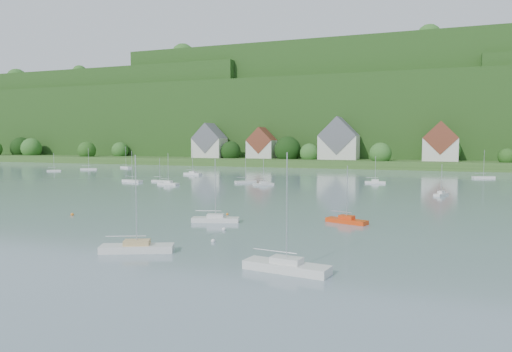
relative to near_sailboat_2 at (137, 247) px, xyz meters
The scene contains 15 objects.
far_shore_strip 174.57m from the near_sailboat_2, 94.92° to the left, with size 600.00×60.00×3.00m, color #325520.
forested_ridge 243.96m from the near_sailboat_2, 93.44° to the left, with size 620.00×181.22×69.89m.
village_building_0 175.71m from the near_sailboat_2, 113.50° to the left, with size 14.00×10.40×16.00m.
village_building_1 169.22m from the near_sailboat_2, 105.43° to the left, with size 12.00×9.36×14.00m.
village_building_2 162.53m from the near_sailboat_2, 93.53° to the left, with size 16.00×11.44×18.00m.
village_building_3 162.96m from the near_sailboat_2, 79.37° to the left, with size 13.00×10.40×15.50m.
near_sailboat_2 is the anchor object (origin of this frame).
near_sailboat_3 18.55m from the near_sailboat_2, 90.33° to the left, with size 6.62×3.53×8.61m.
near_sailboat_4 16.10m from the near_sailboat_2, ahead, with size 7.71×3.12×10.11m.
near_sailboat_5 29.19m from the near_sailboat_2, 54.89° to the left, with size 5.93×3.45×7.73m.
mooring_buoy_1 13.89m from the near_sailboat_2, 75.68° to the left, with size 0.48×0.48×0.48m, color white.
mooring_buoy_2 24.81m from the near_sailboat_2, 92.54° to the left, with size 0.39×0.39×0.39m, color orange.
mooring_buoy_3 27.80m from the near_sailboat_2, 143.92° to the left, with size 0.48×0.48×0.48m, color orange.
mooring_buoy_4 8.53m from the near_sailboat_2, 53.03° to the left, with size 0.46×0.46×0.46m, color white.
far_sailboat_cluster 91.94m from the near_sailboat_2, 93.16° to the left, with size 189.58×62.02×8.71m.
Camera 1 is at (42.38, -13.70, 11.13)m, focal length 33.50 mm.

